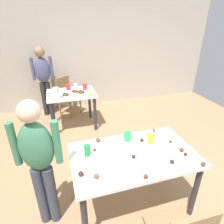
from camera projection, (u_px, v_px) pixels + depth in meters
name	position (u px, v px, depth m)	size (l,w,h in m)	color
ground_plane	(141.00, 198.00, 2.43)	(6.40, 6.40, 0.00)	#9E7A56
wall_back	(89.00, 53.00, 4.61)	(6.40, 0.10, 2.60)	#BCB2A3
dining_table_near	(133.00, 161.00, 2.09)	(1.33, 0.79, 0.75)	white
dining_table_far	(72.00, 99.00, 3.80)	(0.92, 0.69, 0.75)	white
chair_far_table	(67.00, 93.00, 4.43)	(0.56, 0.56, 0.87)	olive
person_girl_near	(39.00, 158.00, 1.80)	(0.45, 0.26, 1.46)	#383D4C
person_adult_far	(43.00, 76.00, 4.17)	(0.46, 0.24, 1.55)	#28282D
mixing_bowl	(114.00, 157.00, 1.94)	(0.20, 0.20, 0.08)	white
soda_can	(87.00, 150.00, 2.00)	(0.07, 0.07, 0.12)	#198438
fork_near	(125.00, 176.00, 1.75)	(0.17, 0.02, 0.01)	silver
cup_near_0	(127.00, 136.00, 2.25)	(0.08, 0.08, 0.11)	green
cup_near_1	(150.00, 139.00, 2.20)	(0.08, 0.08, 0.11)	yellow
cake_ball_0	(98.00, 140.00, 2.23)	(0.05, 0.05, 0.05)	brown
cake_ball_1	(182.00, 150.00, 2.07)	(0.05, 0.05, 0.05)	brown
cake_ball_2	(146.00, 176.00, 1.72)	(0.05, 0.05, 0.05)	brown
cake_ball_3	(185.00, 154.00, 2.01)	(0.04, 0.04, 0.04)	#3D2319
cake_ball_4	(172.00, 162.00, 1.90)	(0.05, 0.05, 0.05)	#3D2319
cake_ball_5	(148.00, 134.00, 2.36)	(0.04, 0.04, 0.04)	brown
cake_ball_6	(142.00, 140.00, 2.24)	(0.05, 0.05, 0.05)	#3D2319
cake_ball_7	(81.00, 174.00, 1.75)	(0.05, 0.05, 0.05)	#3D2319
cake_ball_8	(96.00, 176.00, 1.72)	(0.05, 0.05, 0.05)	brown
cake_ball_9	(203.00, 164.00, 1.87)	(0.05, 0.05, 0.05)	brown
cake_ball_10	(95.00, 150.00, 2.08)	(0.04, 0.04, 0.04)	brown
cake_ball_11	(154.00, 130.00, 2.44)	(0.04, 0.04, 0.04)	brown
cake_ball_12	(171.00, 141.00, 2.22)	(0.04, 0.04, 0.04)	brown
cake_ball_13	(134.00, 156.00, 1.98)	(0.04, 0.04, 0.04)	#3D2319
pitcher_far	(56.00, 93.00, 3.41)	(0.10, 0.10, 0.21)	white
cup_far_0	(76.00, 86.00, 3.93)	(0.08, 0.08, 0.10)	white
cup_far_1	(68.00, 87.00, 3.86)	(0.09, 0.09, 0.11)	red
cup_far_2	(85.00, 87.00, 3.88)	(0.09, 0.09, 0.12)	red
donut_far_0	(75.00, 91.00, 3.76)	(0.12, 0.12, 0.04)	brown
donut_far_1	(66.00, 94.00, 3.60)	(0.13, 0.13, 0.04)	brown
donut_far_2	(81.00, 92.00, 3.72)	(0.14, 0.14, 0.04)	brown
donut_far_3	(91.00, 94.00, 3.62)	(0.13, 0.13, 0.04)	gold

